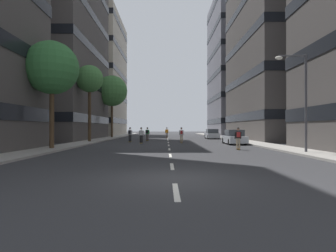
% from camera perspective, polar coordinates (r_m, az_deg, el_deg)
% --- Properties ---
extents(ground_plane, '(166.75, 166.75, 0.00)m').
position_cam_1_polar(ground_plane, '(37.60, -0.00, -2.97)').
color(ground_plane, '#333335').
extents(sidewalk_left, '(2.53, 76.43, 0.14)m').
position_cam_1_polar(sidewalk_left, '(42.05, -12.84, -2.58)').
color(sidewalk_left, '#9E9991').
rests_on(sidewalk_left, ground_plane).
extents(sidewalk_right, '(2.53, 76.43, 0.14)m').
position_cam_1_polar(sidewalk_right, '(42.17, 12.72, -2.58)').
color(sidewalk_right, '#9E9991').
rests_on(sidewalk_right, ground_plane).
extents(lane_markings, '(0.16, 62.20, 0.01)m').
position_cam_1_polar(lane_markings, '(37.81, -0.01, -2.95)').
color(lane_markings, silver).
rests_on(lane_markings, ground_plane).
extents(building_left_mid, '(14.52, 19.38, 34.19)m').
position_cam_1_polar(building_left_mid, '(47.08, -23.54, 18.87)').
color(building_left_mid, '#4C4744').
rests_on(building_left_mid, ground_plane).
extents(building_left_far, '(14.52, 19.60, 26.64)m').
position_cam_1_polar(building_left_far, '(67.92, -15.57, 9.60)').
color(building_left_far, '#BCB29E').
rests_on(building_left_far, ground_plane).
extents(building_right_mid, '(14.52, 20.09, 26.79)m').
position_cam_1_polar(building_right_mid, '(46.22, 23.35, 14.44)').
color(building_right_mid, '#4C4744').
rests_on(building_right_mid, ground_plane).
extents(building_right_far, '(14.52, 18.68, 31.10)m').
position_cam_1_polar(building_right_far, '(68.48, 15.16, 11.42)').
color(building_right_far, slate).
rests_on(building_right_far, ground_plane).
extents(parked_car_near, '(1.82, 4.40, 1.52)m').
position_cam_1_polar(parked_car_near, '(44.15, 8.85, -1.66)').
color(parked_car_near, '#B2B7BF').
rests_on(parked_car_near, ground_plane).
extents(parked_car_mid, '(1.82, 4.40, 1.52)m').
position_cam_1_polar(parked_car_mid, '(30.26, 13.18, -2.29)').
color(parked_car_mid, '#B2B7BF').
rests_on(parked_car_mid, ground_plane).
extents(street_tree_near, '(3.21, 3.21, 8.98)m').
position_cam_1_polar(street_tree_near, '(35.06, -15.53, 9.00)').
color(street_tree_near, '#4C3823').
rests_on(street_tree_near, sidewalk_left).
extents(street_tree_mid, '(4.19, 4.19, 8.44)m').
position_cam_1_polar(street_tree_mid, '(24.58, -22.37, 10.73)').
color(street_tree_mid, '#4C3823').
rests_on(street_tree_mid, sidewalk_left).
extents(street_tree_far, '(5.12, 5.12, 10.29)m').
position_cam_1_polar(street_tree_far, '(48.46, -11.24, 6.93)').
color(street_tree_far, '#4C3823').
rests_on(street_tree_far, sidewalk_left).
extents(streetlamp_right, '(2.13, 0.30, 6.50)m').
position_cam_1_polar(streetlamp_right, '(20.89, 25.13, 6.27)').
color(streetlamp_right, '#3F3F44').
rests_on(streetlamp_right, sidewalk_right).
extents(skater_0, '(0.54, 0.91, 1.78)m').
position_cam_1_polar(skater_0, '(32.16, 2.72, -1.61)').
color(skater_0, brown).
rests_on(skater_0, ground_plane).
extents(skater_1, '(0.55, 0.91, 1.78)m').
position_cam_1_polar(skater_1, '(31.13, -5.42, -1.71)').
color(skater_1, brown).
rests_on(skater_1, ground_plane).
extents(skater_2, '(0.55, 0.92, 1.78)m').
position_cam_1_polar(skater_2, '(34.21, -7.67, -1.53)').
color(skater_2, brown).
rests_on(skater_2, ground_plane).
extents(skater_3, '(0.57, 0.92, 1.78)m').
position_cam_1_polar(skater_3, '(37.49, -4.19, -1.42)').
color(skater_3, brown).
rests_on(skater_3, ground_plane).
extents(skater_4, '(0.55, 0.91, 1.78)m').
position_cam_1_polar(skater_4, '(22.95, 13.97, -2.14)').
color(skater_4, brown).
rests_on(skater_4, ground_plane).
extents(skater_5, '(0.55, 0.91, 1.78)m').
position_cam_1_polar(skater_5, '(45.65, -0.24, -1.26)').
color(skater_5, brown).
rests_on(skater_5, ground_plane).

